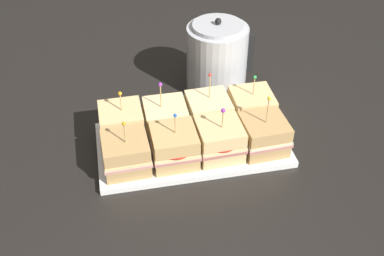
% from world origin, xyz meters
% --- Properties ---
extents(ground_plane, '(6.00, 6.00, 0.00)m').
position_xyz_m(ground_plane, '(0.00, 0.00, 0.00)').
color(ground_plane, black).
extents(serving_platter, '(0.52, 0.28, 0.02)m').
position_xyz_m(serving_platter, '(0.00, 0.00, 0.01)').
color(serving_platter, white).
rests_on(serving_platter, ground_plane).
extents(sandwich_front_far_left, '(0.13, 0.13, 0.16)m').
position_xyz_m(sandwich_front_far_left, '(-0.19, -0.06, 0.06)').
color(sandwich_front_far_left, tan).
rests_on(sandwich_front_far_left, serving_platter).
extents(sandwich_front_center_left, '(0.12, 0.12, 0.16)m').
position_xyz_m(sandwich_front_center_left, '(-0.06, -0.06, 0.07)').
color(sandwich_front_center_left, tan).
rests_on(sandwich_front_center_left, serving_platter).
extents(sandwich_front_center_right, '(0.13, 0.13, 0.16)m').
position_xyz_m(sandwich_front_center_right, '(0.06, -0.06, 0.07)').
color(sandwich_front_center_right, '#DBB77A').
rests_on(sandwich_front_center_right, serving_platter).
extents(sandwich_front_far_right, '(0.13, 0.13, 0.17)m').
position_xyz_m(sandwich_front_far_right, '(0.18, -0.06, 0.06)').
color(sandwich_front_far_right, tan).
rests_on(sandwich_front_far_right, serving_platter).
extents(sandwich_back_far_left, '(0.12, 0.12, 0.16)m').
position_xyz_m(sandwich_back_far_left, '(-0.19, 0.06, 0.07)').
color(sandwich_back_far_left, '#DBB77A').
rests_on(sandwich_back_far_left, serving_platter).
extents(sandwich_back_center_left, '(0.12, 0.12, 0.17)m').
position_xyz_m(sandwich_back_center_left, '(-0.06, 0.06, 0.06)').
color(sandwich_back_center_left, beige).
rests_on(sandwich_back_center_left, serving_platter).
extents(sandwich_back_center_right, '(0.12, 0.12, 0.17)m').
position_xyz_m(sandwich_back_center_right, '(0.06, 0.06, 0.07)').
color(sandwich_back_center_right, beige).
rests_on(sandwich_back_center_right, serving_platter).
extents(sandwich_back_far_right, '(0.12, 0.12, 0.16)m').
position_xyz_m(sandwich_back_far_right, '(0.19, 0.06, 0.07)').
color(sandwich_back_far_right, '#DBB77A').
rests_on(sandwich_back_far_right, serving_platter).
extents(kettle_steel, '(0.21, 0.19, 0.25)m').
position_xyz_m(kettle_steel, '(0.14, 0.27, 0.11)').
color(kettle_steel, '#B7BABF').
rests_on(kettle_steel, ground_plane).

